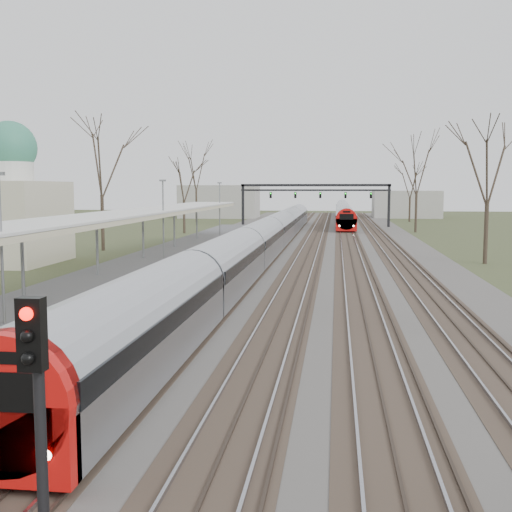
% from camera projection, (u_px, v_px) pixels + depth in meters
% --- Properties ---
extents(track_bed, '(24.00, 160.00, 0.22)m').
position_uv_depth(track_bed, '(304.00, 246.00, 60.98)').
color(track_bed, '#474442').
rests_on(track_bed, ground).
extents(platform, '(3.50, 69.00, 1.00)m').
position_uv_depth(platform, '(158.00, 260.00, 44.82)').
color(platform, '#9E9B93').
rests_on(platform, ground).
extents(canopy, '(4.10, 50.00, 3.11)m').
position_uv_depth(canopy, '(138.00, 214.00, 40.00)').
color(canopy, slate).
rests_on(canopy, platform).
extents(signal_gantry, '(21.00, 0.59, 6.08)m').
position_uv_depth(signal_gantry, '(315.00, 192.00, 90.05)').
color(signal_gantry, black).
rests_on(signal_gantry, ground).
extents(tree_west_far, '(5.50, 5.50, 11.33)m').
position_uv_depth(tree_west_far, '(101.00, 159.00, 55.36)').
color(tree_west_far, '#2D231C').
rests_on(tree_west_far, ground).
extents(tree_east_far, '(5.00, 5.00, 10.30)m').
position_uv_depth(tree_east_far, '(489.00, 163.00, 45.69)').
color(tree_east_far, '#2D231C').
rests_on(tree_east_far, ground).
extents(train_near, '(2.62, 90.21, 3.05)m').
position_uv_depth(train_near, '(269.00, 235.00, 55.41)').
color(train_near, '#A1A4AB').
rests_on(train_near, ground).
extents(train_far, '(2.62, 60.21, 3.05)m').
position_uv_depth(train_far, '(344.00, 212.00, 107.06)').
color(train_far, '#A1A4AB').
rests_on(train_far, ground).
extents(signal_post, '(0.35, 0.45, 4.10)m').
position_uv_depth(signal_post, '(37.00, 396.00, 8.71)').
color(signal_post, black).
rests_on(signal_post, ground).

